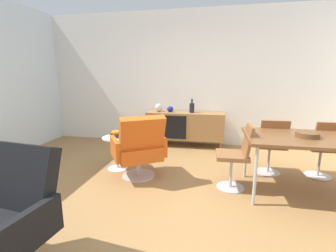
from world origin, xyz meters
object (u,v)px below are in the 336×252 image
(side_table_round, at_px, (117,149))
(dining_chair_back_left, at_px, (271,144))
(dining_table, at_px, (315,141))
(dining_chair_back_right, at_px, (324,147))
(sideboard, at_px, (185,126))
(lounge_chair_red, at_px, (139,147))
(dining_chair_near_window, at_px, (237,154))
(armchair_black_shell, at_px, (4,214))
(vase_ceramic_small, at_px, (192,108))
(wooden_bowl_on_table, at_px, (307,135))
(vase_sculptural_dark, at_px, (159,108))
(vase_cobalt, at_px, (170,109))
(fruit_bowl, at_px, (116,134))

(side_table_round, bearing_deg, dining_chair_back_left, 5.27)
(dining_table, bearing_deg, dining_chair_back_right, 57.88)
(sideboard, xyz_separation_m, lounge_chair_red, (-0.44, -1.73, 0.03))
(dining_table, xyz_separation_m, dining_chair_back_left, (-0.35, 0.56, -0.23))
(side_table_round, bearing_deg, sideboard, 58.02)
(dining_chair_near_window, bearing_deg, armchair_black_shell, -136.35)
(vase_ceramic_small, relative_size, side_table_round, 0.54)
(lounge_chair_red, bearing_deg, side_table_round, 149.07)
(side_table_round, bearing_deg, dining_table, -7.27)
(wooden_bowl_on_table, bearing_deg, armchair_black_shell, -146.75)
(vase_sculptural_dark, relative_size, dining_chair_near_window, 0.20)
(wooden_bowl_on_table, distance_m, dining_chair_near_window, 0.84)
(vase_cobalt, relative_size, fruit_bowl, 0.67)
(vase_sculptural_dark, relative_size, vase_ceramic_small, 0.60)
(vase_sculptural_dark, height_order, dining_chair_back_left, vase_sculptural_dark)
(side_table_round, bearing_deg, dining_chair_back_right, 4.06)
(sideboard, bearing_deg, vase_sculptural_dark, 179.81)
(dining_chair_near_window, relative_size, dining_chair_back_left, 1.00)
(lounge_chair_red, distance_m, side_table_round, 0.56)
(vase_sculptural_dark, height_order, lounge_chair_red, lounge_chair_red)
(vase_cobalt, height_order, fruit_bowl, vase_cobalt)
(vase_cobalt, bearing_deg, vase_sculptural_dark, 180.00)
(dining_chair_back_right, height_order, fruit_bowl, dining_chair_back_right)
(dining_chair_near_window, distance_m, armchair_black_shell, 2.47)
(vase_cobalt, xyz_separation_m, lounge_chair_red, (-0.13, -1.74, -0.31))
(fruit_bowl, bearing_deg, lounge_chair_red, -30.78)
(armchair_black_shell, bearing_deg, dining_table, 32.47)
(vase_sculptural_dark, distance_m, dining_chair_near_window, 2.34)
(lounge_chair_red, xyz_separation_m, armchair_black_shell, (-0.45, -1.77, 0.00))
(dining_chair_back_right, bearing_deg, vase_cobalt, 153.12)
(vase_cobalt, distance_m, dining_chair_near_window, 2.19)
(lounge_chair_red, height_order, fruit_bowl, lounge_chair_red)
(vase_ceramic_small, relative_size, dining_chair_back_right, 0.33)
(dining_chair_near_window, xyz_separation_m, dining_chair_back_left, (0.54, 0.56, 0.00))
(sideboard, height_order, vase_cobalt, vase_cobalt)
(vase_ceramic_small, xyz_separation_m, lounge_chair_red, (-0.58, -1.74, -0.36))
(sideboard, relative_size, vase_cobalt, 11.93)
(vase_sculptural_dark, relative_size, lounge_chair_red, 0.18)
(armchair_black_shell, xyz_separation_m, fruit_bowl, (-0.01, 2.04, 0.10))
(vase_ceramic_small, height_order, side_table_round, vase_ceramic_small)
(dining_chair_back_right, xyz_separation_m, side_table_round, (-3.04, -0.22, -0.15))
(sideboard, height_order, dining_table, dining_table)
(sideboard, distance_m, armchair_black_shell, 3.61)
(vase_cobalt, bearing_deg, sideboard, -0.34)
(dining_table, relative_size, lounge_chair_red, 1.69)
(vase_sculptural_dark, xyz_separation_m, armchair_black_shell, (-0.33, -3.50, -0.34))
(dining_table, bearing_deg, fruit_bowl, 172.76)
(armchair_black_shell, height_order, fruit_bowl, armchair_black_shell)
(vase_sculptural_dark, bearing_deg, dining_chair_near_window, -50.94)
(armchair_black_shell, xyz_separation_m, side_table_round, (-0.01, 2.05, -0.15))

